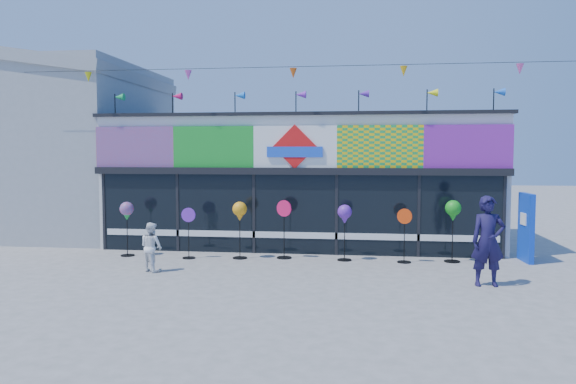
% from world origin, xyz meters
% --- Properties ---
extents(ground, '(80.00, 80.00, 0.00)m').
position_xyz_m(ground, '(0.00, 0.00, 0.00)').
color(ground, slate).
rests_on(ground, ground).
extents(kite_shop, '(16.00, 5.70, 5.31)m').
position_xyz_m(kite_shop, '(0.00, 5.94, 2.05)').
color(kite_shop, white).
rests_on(kite_shop, ground).
extents(neighbour_building, '(8.18, 7.20, 6.87)m').
position_xyz_m(neighbour_building, '(-10.00, 7.00, 3.20)').
color(neighbour_building, '#9B9EA1').
rests_on(neighbour_building, ground).
extents(blue_sign, '(0.20, 0.93, 1.85)m').
position_xyz_m(blue_sign, '(6.29, 3.07, 0.93)').
color(blue_sign, '#0D3BC5').
rests_on(blue_sign, ground).
extents(spinner_0, '(0.39, 0.39, 1.54)m').
position_xyz_m(spinner_0, '(-4.68, 2.47, 1.23)').
color(spinner_0, black).
rests_on(spinner_0, ground).
extents(spinner_1, '(0.40, 0.36, 1.41)m').
position_xyz_m(spinner_1, '(-2.83, 2.33, 0.75)').
color(spinner_1, black).
rests_on(spinner_1, ground).
extents(spinner_2, '(0.40, 0.40, 1.58)m').
position_xyz_m(spinner_2, '(-1.43, 2.51, 1.26)').
color(spinner_2, black).
rests_on(spinner_2, ground).
extents(spinner_3, '(0.44, 0.41, 1.62)m').
position_xyz_m(spinner_3, '(-0.22, 2.70, 0.86)').
color(spinner_3, black).
rests_on(spinner_3, ground).
extents(spinner_4, '(0.39, 0.39, 1.53)m').
position_xyz_m(spinner_4, '(1.46, 2.59, 1.22)').
color(spinner_4, black).
rests_on(spinner_4, ground).
extents(spinner_5, '(0.39, 0.37, 1.45)m').
position_xyz_m(spinner_5, '(3.05, 2.50, 0.77)').
color(spinner_5, black).
rests_on(spinner_5, ground).
extents(spinner_6, '(0.42, 0.42, 1.66)m').
position_xyz_m(spinner_6, '(4.33, 2.76, 1.33)').
color(spinner_6, black).
rests_on(spinner_6, ground).
extents(adult_man, '(0.75, 0.52, 1.99)m').
position_xyz_m(adult_man, '(4.66, 0.07, 0.99)').
color(adult_man, '#18133B').
rests_on(adult_man, ground).
extents(child, '(0.68, 0.59, 1.22)m').
position_xyz_m(child, '(-3.23, 0.57, 0.61)').
color(child, white).
rests_on(child, ground).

